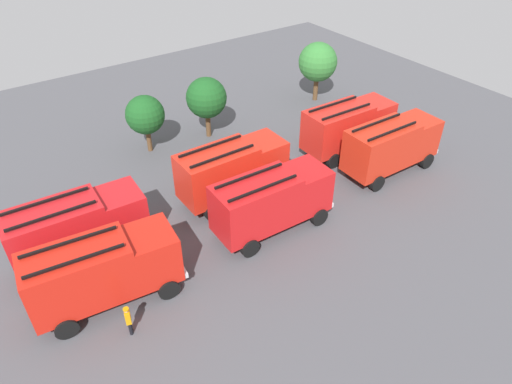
{
  "coord_description": "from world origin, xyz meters",
  "views": [
    {
      "loc": [
        -13.12,
        -18.6,
        18.12
      ],
      "look_at": [
        0.0,
        0.0,
        1.4
      ],
      "focal_mm": 32.65,
      "sensor_mm": 36.0,
      "label": 1
    }
  ],
  "objects_px": {
    "fire_truck_2": "(391,145)",
    "firefighter_3": "(193,170)",
    "fire_truck_1": "(272,200)",
    "fire_truck_3": "(77,226)",
    "firefighter_4": "(304,174)",
    "traffic_cone_0": "(272,151)",
    "firefighter_0": "(128,319)",
    "firefighter_2": "(208,160)",
    "fire_truck_0": "(103,269)",
    "tree_2": "(318,62)",
    "fire_truck_5": "(348,125)",
    "fire_truck_4": "(232,169)",
    "tree_1": "(206,98)",
    "firefighter_1": "(60,225)",
    "tree_0": "(145,115)"
  },
  "relations": [
    {
      "from": "fire_truck_0",
      "to": "firefighter_4",
      "type": "bearing_deg",
      "value": 14.75
    },
    {
      "from": "fire_truck_2",
      "to": "firefighter_2",
      "type": "xyz_separation_m",
      "value": [
        -10.21,
        7.15,
        -1.22
      ]
    },
    {
      "from": "firefighter_2",
      "to": "firefighter_1",
      "type": "bearing_deg",
      "value": -17.39
    },
    {
      "from": "fire_truck_1",
      "to": "fire_truck_4",
      "type": "distance_m",
      "value": 3.99
    },
    {
      "from": "fire_truck_4",
      "to": "fire_truck_5",
      "type": "distance_m",
      "value": 9.95
    },
    {
      "from": "tree_0",
      "to": "firefighter_4",
      "type": "bearing_deg",
      "value": -57.76
    },
    {
      "from": "fire_truck_2",
      "to": "firefighter_1",
      "type": "relative_size",
      "value": 4.15
    },
    {
      "from": "firefighter_2",
      "to": "tree_1",
      "type": "xyz_separation_m",
      "value": [
        2.62,
        4.41,
        2.27
      ]
    },
    {
      "from": "fire_truck_4",
      "to": "traffic_cone_0",
      "type": "height_order",
      "value": "fire_truck_4"
    },
    {
      "from": "fire_truck_4",
      "to": "tree_1",
      "type": "bearing_deg",
      "value": 70.43
    },
    {
      "from": "fire_truck_0",
      "to": "tree_2",
      "type": "xyz_separation_m",
      "value": [
        23.69,
        11.78,
        1.32
      ]
    },
    {
      "from": "fire_truck_1",
      "to": "firefighter_0",
      "type": "relative_size",
      "value": 4.38
    },
    {
      "from": "fire_truck_5",
      "to": "firefighter_0",
      "type": "xyz_separation_m",
      "value": [
        -19.58,
        -6.11,
        -1.23
      ]
    },
    {
      "from": "firefighter_3",
      "to": "firefighter_1",
      "type": "bearing_deg",
      "value": 137.29
    },
    {
      "from": "fire_truck_2",
      "to": "firefighter_1",
      "type": "xyz_separation_m",
      "value": [
        -20.6,
        6.03,
        -1.17
      ]
    },
    {
      "from": "firefighter_2",
      "to": "fire_truck_3",
      "type": "bearing_deg",
      "value": -4.62
    },
    {
      "from": "fire_truck_0",
      "to": "tree_1",
      "type": "relative_size",
      "value": 1.56
    },
    {
      "from": "fire_truck_1",
      "to": "fire_truck_5",
      "type": "xyz_separation_m",
      "value": [
        9.86,
        3.96,
        0.0
      ]
    },
    {
      "from": "fire_truck_0",
      "to": "tree_2",
      "type": "height_order",
      "value": "tree_2"
    },
    {
      "from": "firefighter_0",
      "to": "traffic_cone_0",
      "type": "bearing_deg",
      "value": 48.57
    },
    {
      "from": "firefighter_0",
      "to": "firefighter_3",
      "type": "height_order",
      "value": "firefighter_3"
    },
    {
      "from": "firefighter_2",
      "to": "firefighter_4",
      "type": "relative_size",
      "value": 0.99
    },
    {
      "from": "fire_truck_4",
      "to": "firefighter_4",
      "type": "height_order",
      "value": "fire_truck_4"
    },
    {
      "from": "fire_truck_4",
      "to": "traffic_cone_0",
      "type": "bearing_deg",
      "value": 27.63
    },
    {
      "from": "fire_truck_4",
      "to": "firefighter_0",
      "type": "xyz_separation_m",
      "value": [
        -9.64,
        -6.14,
        -1.23
      ]
    },
    {
      "from": "firefighter_3",
      "to": "tree_2",
      "type": "distance_m",
      "value": 16.27
    },
    {
      "from": "firefighter_1",
      "to": "firefighter_3",
      "type": "distance_m",
      "value": 9.0
    },
    {
      "from": "firefighter_4",
      "to": "firefighter_2",
      "type": "bearing_deg",
      "value": 160.56
    },
    {
      "from": "fire_truck_1",
      "to": "tree_1",
      "type": "distance_m",
      "value": 12.19
    },
    {
      "from": "fire_truck_2",
      "to": "traffic_cone_0",
      "type": "height_order",
      "value": "fire_truck_2"
    },
    {
      "from": "firefighter_4",
      "to": "tree_0",
      "type": "height_order",
      "value": "tree_0"
    },
    {
      "from": "fire_truck_3",
      "to": "fire_truck_5",
      "type": "height_order",
      "value": "same"
    },
    {
      "from": "fire_truck_1",
      "to": "fire_truck_3",
      "type": "bearing_deg",
      "value": 159.37
    },
    {
      "from": "traffic_cone_0",
      "to": "firefighter_3",
      "type": "bearing_deg",
      "value": 177.84
    },
    {
      "from": "fire_truck_4",
      "to": "firefighter_3",
      "type": "bearing_deg",
      "value": 113.07
    },
    {
      "from": "firefighter_4",
      "to": "traffic_cone_0",
      "type": "relative_size",
      "value": 2.59
    },
    {
      "from": "fire_truck_2",
      "to": "tree_2",
      "type": "distance_m",
      "value": 12.36
    },
    {
      "from": "fire_truck_3",
      "to": "tree_1",
      "type": "bearing_deg",
      "value": 34.91
    },
    {
      "from": "fire_truck_5",
      "to": "tree_2",
      "type": "relative_size",
      "value": 1.41
    },
    {
      "from": "fire_truck_2",
      "to": "firefighter_2",
      "type": "bearing_deg",
      "value": 146.32
    },
    {
      "from": "firefighter_0",
      "to": "firefighter_4",
      "type": "xyz_separation_m",
      "value": [
        14.12,
        4.44,
        0.01
      ]
    },
    {
      "from": "fire_truck_3",
      "to": "firefighter_4",
      "type": "xyz_separation_m",
      "value": [
        14.15,
        -1.78,
        -1.21
      ]
    },
    {
      "from": "fire_truck_1",
      "to": "fire_truck_5",
      "type": "bearing_deg",
      "value": 23.83
    },
    {
      "from": "fire_truck_2",
      "to": "firefighter_3",
      "type": "xyz_separation_m",
      "value": [
        -11.63,
        6.63,
        -1.21
      ]
    },
    {
      "from": "fire_truck_5",
      "to": "tree_1",
      "type": "distance_m",
      "value": 10.69
    },
    {
      "from": "fire_truck_2",
      "to": "fire_truck_5",
      "type": "bearing_deg",
      "value": 98.11
    },
    {
      "from": "firefighter_0",
      "to": "tree_0",
      "type": "bearing_deg",
      "value": 79.85
    },
    {
      "from": "fire_truck_1",
      "to": "fire_truck_2",
      "type": "bearing_deg",
      "value": 3.56
    },
    {
      "from": "tree_1",
      "to": "traffic_cone_0",
      "type": "xyz_separation_m",
      "value": [
        2.34,
        -5.16,
        -2.88
      ]
    },
    {
      "from": "traffic_cone_0",
      "to": "tree_2",
      "type": "bearing_deg",
      "value": 31.17
    }
  ]
}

